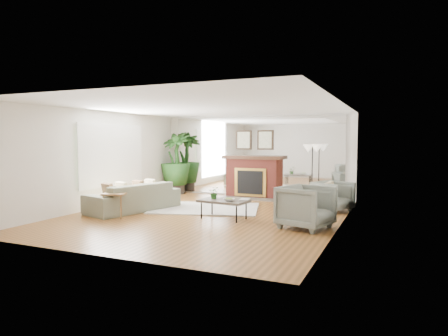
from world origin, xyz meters
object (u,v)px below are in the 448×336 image
at_px(fireplace, 252,176).
at_px(armchair_back, 333,196).
at_px(side_table, 115,197).
at_px(sofa, 134,197).
at_px(armchair_front, 306,207).
at_px(floor_lamp, 312,153).
at_px(coffee_table, 224,201).
at_px(potted_ficus, 176,161).

xyz_separation_m(fireplace, armchair_back, (2.60, -1.42, -0.29)).
bearing_deg(side_table, sofa, 98.11).
bearing_deg(armchair_front, side_table, 114.73).
xyz_separation_m(armchair_front, floor_lamp, (-0.54, 3.30, 0.96)).
height_order(coffee_table, potted_ficus, potted_ficus).
bearing_deg(sofa, potted_ficus, -151.86).
bearing_deg(armchair_back, floor_lamp, 60.67).
bearing_deg(fireplace, coffee_table, -81.01).
distance_m(armchair_back, armchair_front, 2.21).
distance_m(fireplace, coffee_table, 3.47).
xyz_separation_m(potted_ficus, floor_lamp, (4.47, -0.16, 0.31)).
xyz_separation_m(coffee_table, potted_ficus, (-3.14, 3.25, 0.68)).
xyz_separation_m(sofa, floor_lamp, (3.79, 3.03, 1.04)).
distance_m(armchair_back, side_table, 5.21).
relative_size(coffee_table, armchair_back, 1.39).
relative_size(sofa, armchair_front, 2.51).
height_order(fireplace, side_table, fireplace).
xyz_separation_m(sofa, armchair_front, (4.33, -0.27, 0.08)).
height_order(armchair_back, armchair_front, armchair_front).
height_order(armchair_back, floor_lamp, floor_lamp).
bearing_deg(coffee_table, fireplace, 98.99).
distance_m(armchair_front, side_table, 4.25).
relative_size(side_table, floor_lamp, 0.39).
bearing_deg(armchair_front, sofa, 103.17).
distance_m(coffee_table, armchair_front, 1.88).
relative_size(fireplace, armchair_front, 2.19).
height_order(armchair_back, side_table, armchair_back).
height_order(fireplace, armchair_front, fireplace).
xyz_separation_m(coffee_table, side_table, (-2.34, -0.80, 0.08)).
relative_size(potted_ficus, floor_lamp, 1.24).
distance_m(fireplace, floor_lamp, 2.03).
relative_size(fireplace, armchair_back, 2.52).
bearing_deg(coffee_table, armchair_front, -6.36).
distance_m(potted_ficus, floor_lamp, 4.48).
bearing_deg(coffee_table, floor_lamp, 66.71).
relative_size(fireplace, floor_lamp, 1.26).
height_order(side_table, floor_lamp, floor_lamp).
xyz_separation_m(armchair_front, side_table, (-4.21, -0.59, 0.04)).
bearing_deg(fireplace, sofa, -119.86).
relative_size(coffee_table, side_table, 1.79).
distance_m(armchair_back, floor_lamp, 1.67).
bearing_deg(potted_ficus, coffee_table, -46.02).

